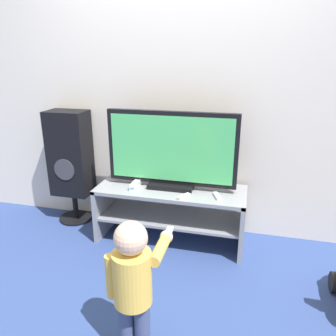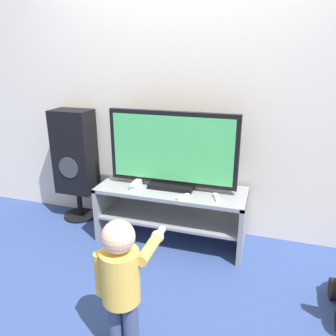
{
  "view_description": "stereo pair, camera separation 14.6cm",
  "coord_description": "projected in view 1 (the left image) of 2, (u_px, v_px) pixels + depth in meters",
  "views": [
    {
      "loc": [
        0.61,
        -2.25,
        1.56
      ],
      "look_at": [
        0.0,
        0.14,
        0.7
      ],
      "focal_mm": 35.0,
      "sensor_mm": 36.0,
      "label": 1
    },
    {
      "loc": [
        0.75,
        -2.21,
        1.56
      ],
      "look_at": [
        0.0,
        0.14,
        0.7
      ],
      "focal_mm": 35.0,
      "sensor_mm": 36.0,
      "label": 2
    }
  ],
  "objects": [
    {
      "name": "television",
      "position": [
        171.0,
        151.0,
        2.68
      ],
      "size": [
        1.08,
        0.2,
        0.65
      ],
      "color": "black",
      "rests_on": "tv_stand"
    },
    {
      "name": "tv_stand",
      "position": [
        171.0,
        206.0,
        2.82
      ],
      "size": [
        1.26,
        0.47,
        0.49
      ],
      "color": "gray",
      "rests_on": "ground_plane"
    },
    {
      "name": "game_console",
      "position": [
        136.0,
        184.0,
        2.78
      ],
      "size": [
        0.05,
        0.19,
        0.05
      ],
      "color": "white",
      "rests_on": "tv_stand"
    },
    {
      "name": "ground_plane",
      "position": [
        164.0,
        253.0,
        2.72
      ],
      "size": [
        16.0,
        16.0,
        0.0
      ],
      "primitive_type": "plane",
      "color": "navy"
    },
    {
      "name": "child",
      "position": [
        134.0,
        278.0,
        1.69
      ],
      "size": [
        0.3,
        0.46,
        0.79
      ],
      "color": "#3F4C72",
      "rests_on": "ground_plane"
    },
    {
      "name": "speaker_tower",
      "position": [
        70.0,
        156.0,
        3.08
      ],
      "size": [
        0.37,
        0.33,
        1.08
      ],
      "color": "black",
      "rests_on": "ground_plane"
    },
    {
      "name": "wall_back",
      "position": [
        180.0,
        87.0,
        2.79
      ],
      "size": [
        10.0,
        0.06,
        2.6
      ],
      "color": "silver",
      "rests_on": "ground_plane"
    },
    {
      "name": "remote_secondary",
      "position": [
        184.0,
        196.0,
        2.58
      ],
      "size": [
        0.09,
        0.13,
        0.03
      ],
      "color": "white",
      "rests_on": "tv_stand"
    },
    {
      "name": "remote_primary",
      "position": [
        217.0,
        196.0,
        2.59
      ],
      "size": [
        0.08,
        0.13,
        0.03
      ],
      "color": "white",
      "rests_on": "tv_stand"
    }
  ]
}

